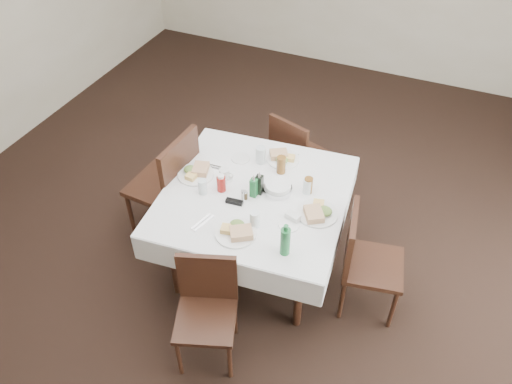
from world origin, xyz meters
TOP-DOWN VIEW (x-y plane):
  - ground_plane at (0.00, 0.00)m, footprint 7.00×7.00m
  - room_shell at (0.00, 0.00)m, footprint 6.04×7.04m
  - dining_table at (0.06, -0.11)m, footprint 1.46×1.46m
  - chair_north at (0.04, 0.81)m, footprint 0.51×0.51m
  - chair_south at (0.07, -0.94)m, footprint 0.50×0.50m
  - chair_east at (0.92, -0.16)m, footprint 0.49×0.49m
  - chair_west at (-0.71, -0.07)m, footprint 0.52×0.52m
  - meal_north at (0.10, 0.34)m, footprint 0.26×0.26m
  - meal_south at (0.11, -0.53)m, footprint 0.29×0.29m
  - meal_east at (0.55, -0.14)m, footprint 0.29×0.29m
  - meal_west at (-0.44, -0.09)m, footprint 0.28×0.28m
  - side_plate_a at (-0.21, 0.22)m, footprint 0.15×0.15m
  - side_plate_b at (0.41, -0.32)m, footprint 0.15×0.15m
  - water_n at (-0.05, 0.25)m, footprint 0.08×0.08m
  - water_s at (0.19, -0.41)m, footprint 0.07×0.07m
  - water_e at (0.41, 0.05)m, footprint 0.07×0.07m
  - water_w at (-0.29, -0.26)m, footprint 0.06×0.06m
  - iced_tea_a at (0.15, 0.19)m, footprint 0.07×0.07m
  - iced_tea_b at (0.41, 0.06)m, footprint 0.06×0.06m
  - bread_basket at (0.21, -0.02)m, footprint 0.21×0.21m
  - oil_cruet_dark at (0.09, -0.09)m, footprint 0.05×0.05m
  - oil_cruet_green at (0.06, -0.14)m, footprint 0.05×0.05m
  - ketchup_bottle at (-0.18, -0.17)m, footprint 0.07×0.07m
  - salt_shaker at (0.01, -0.19)m, footprint 0.03×0.03m
  - pepper_shaker at (0.02, -0.19)m, footprint 0.03×0.03m
  - coffee_mug at (-0.21, -0.05)m, footprint 0.14×0.13m
  - sunglasses at (-0.03, -0.26)m, footprint 0.13×0.05m
  - green_bottle at (0.47, -0.56)m, footprint 0.07×0.07m
  - sugar_caddy at (0.41, -0.25)m, footprint 0.11×0.08m
  - cutlery_n at (0.18, 0.37)m, footprint 0.05×0.16m
  - cutlery_s at (-0.15, -0.53)m, footprint 0.10×0.20m
  - cutlery_e at (0.49, -0.24)m, footprint 0.17×0.08m
  - cutlery_w at (-0.38, 0.04)m, footprint 0.17×0.05m

SIDE VIEW (x-z plane):
  - ground_plane at x=0.00m, z-range 0.00..0.00m
  - chair_south at x=0.07m, z-range 0.06..0.89m
  - chair_north at x=0.04m, z-range 0.06..0.92m
  - chair_east at x=0.92m, z-range 0.06..0.96m
  - chair_west at x=-0.71m, z-range 0.07..1.10m
  - dining_table at x=0.06m, z-range 0.30..1.06m
  - cutlery_n at x=0.18m, z-range 0.76..0.77m
  - cutlery_e at x=0.49m, z-range 0.76..0.77m
  - cutlery_w at x=-0.38m, z-range 0.76..0.77m
  - cutlery_s at x=-0.15m, z-range 0.76..0.77m
  - side_plate_b at x=0.41m, z-range 0.76..0.77m
  - side_plate_a at x=-0.21m, z-range 0.76..0.77m
  - sunglasses at x=-0.03m, z-range 0.76..0.79m
  - meal_north at x=0.10m, z-range 0.76..0.81m
  - meal_west at x=-0.44m, z-range 0.76..0.82m
  - meal_south at x=0.11m, z-range 0.76..0.82m
  - meal_east at x=0.55m, z-range 0.76..0.82m
  - sugar_caddy at x=0.41m, z-range 0.76..0.81m
  - bread_basket at x=0.21m, z-range 0.76..0.83m
  - pepper_shaker at x=0.02m, z-range 0.76..0.83m
  - salt_shaker at x=0.01m, z-range 0.76..0.84m
  - coffee_mug at x=-0.21m, z-range 0.76..0.85m
  - water_w at x=-0.29m, z-range 0.76..0.88m
  - water_e at x=0.41m, z-range 0.76..0.88m
  - water_s at x=0.19m, z-range 0.76..0.89m
  - iced_tea_b at x=0.41m, z-range 0.76..0.89m
  - ketchup_bottle at x=-0.18m, z-range 0.76..0.90m
  - water_n at x=-0.05m, z-range 0.76..0.90m
  - iced_tea_a at x=0.15m, z-range 0.76..0.91m
  - oil_cruet_green at x=0.06m, z-range 0.75..0.95m
  - oil_cruet_dark at x=0.09m, z-range 0.75..0.95m
  - green_bottle at x=0.47m, z-range 0.75..1.00m
  - room_shell at x=0.00m, z-range 0.31..3.11m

